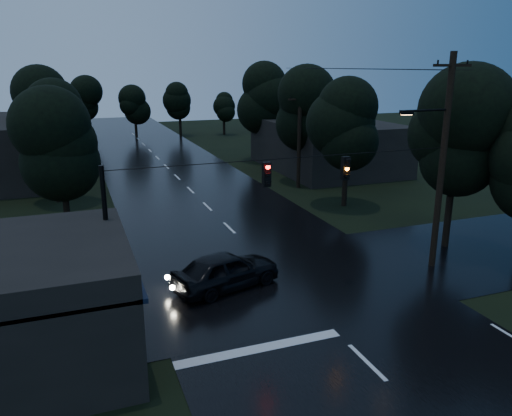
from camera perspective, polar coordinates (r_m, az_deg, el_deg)
main_road at (r=39.24m, az=-7.49°, el=2.00°), size 12.00×120.00×0.02m
cross_street at (r=22.94m, az=3.02°, el=-8.22°), size 60.00×9.00×0.02m
building_far_right at (r=47.42m, az=8.06°, el=7.12°), size 10.00×14.00×4.40m
building_far_left at (r=47.97m, az=-27.09°, el=5.99°), size 10.00×16.00×5.00m
utility_pole_main at (r=24.45m, az=20.40°, el=5.24°), size 3.50×0.30×10.00m
utility_pole_far at (r=39.32m, az=4.96°, el=7.87°), size 2.00×0.30×7.50m
anchor_pole_left at (r=19.27m, az=-16.56°, el=-4.11°), size 0.18×0.18×6.00m
span_signals at (r=20.67m, az=5.77°, el=4.31°), size 15.00×0.37×1.12m
tree_corner_near at (r=27.52m, az=21.99°, el=7.74°), size 4.48×4.48×9.44m
tree_left_a at (r=29.45m, az=-21.54°, el=6.78°), size 3.92×3.92×8.26m
tree_left_b at (r=37.36m, az=-22.47°, el=9.00°), size 4.20×4.20×8.85m
tree_left_c at (r=47.30m, az=-23.00°, el=10.64°), size 4.48×4.48×9.44m
tree_right_a at (r=34.18m, az=10.46°, el=9.39°), size 4.20×4.20×8.85m
tree_right_b at (r=41.44m, az=5.48°, el=11.22°), size 4.48×4.48×9.44m
tree_right_c at (r=50.79m, az=1.09°, el=12.58°), size 4.76×4.76×10.03m
car at (r=21.88m, az=-3.45°, el=-7.10°), size 5.22×3.24×1.66m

